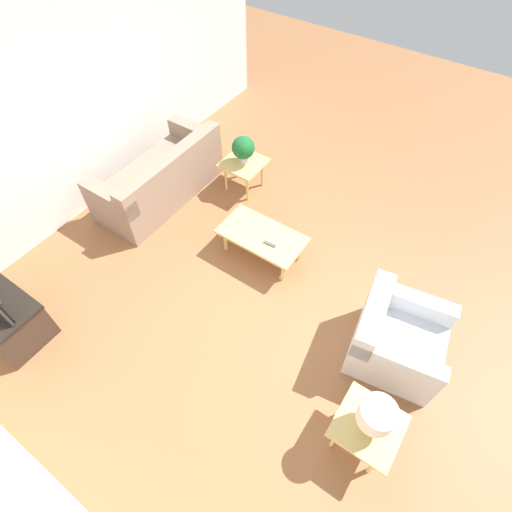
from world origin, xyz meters
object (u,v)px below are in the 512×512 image
table_lamp (377,415)px  potted_plant (243,148)px  side_table_plant (244,166)px  coffee_table (262,237)px  armchair (394,339)px  sofa (161,179)px  side_table_lamp (367,427)px

table_lamp → potted_plant: bearing=-37.7°
side_table_plant → coffee_table: bearing=135.3°
table_lamp → armchair: bearing=-82.6°
sofa → coffee_table: bearing=86.2°
coffee_table → table_lamp: size_ratio=2.69×
armchair → side_table_plant: bearing=56.1°
side_table_lamp → side_table_plant: bearing=-37.7°
sofa → armchair: size_ratio=1.90×
sofa → coffee_table: (-1.83, 0.11, 0.02)m
sofa → coffee_table: size_ratio=1.78×
armchair → potted_plant: bearing=56.1°
coffee_table → armchair: bearing=169.0°
side_table_plant → table_lamp: table_lamp is taller
potted_plant → coffee_table: bearing=135.3°
armchair → potted_plant: (2.87, -1.31, 0.40)m
armchair → coffee_table: (1.93, -0.38, 0.03)m
sofa → armchair: 3.78m
table_lamp → coffee_table: bearing=-33.9°
sofa → coffee_table: 1.83m
armchair → potted_plant: potted_plant is taller
side_table_plant → side_table_lamp: bearing=142.3°
armchair → table_lamp: bearing=178.0°
sofa → table_lamp: (-3.88, 1.50, 0.43)m
sofa → table_lamp: size_ratio=4.79×
sofa → armchair: bearing=82.3°
side_table_plant → side_table_lamp: 3.80m
potted_plant → table_lamp: bearing=142.3°
coffee_table → table_lamp: table_lamp is taller
side_table_plant → table_lamp: bearing=142.3°
coffee_table → side_table_plant: size_ratio=1.89×
armchair → side_table_lamp: size_ratio=1.77×
sofa → table_lamp: table_lamp is taller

